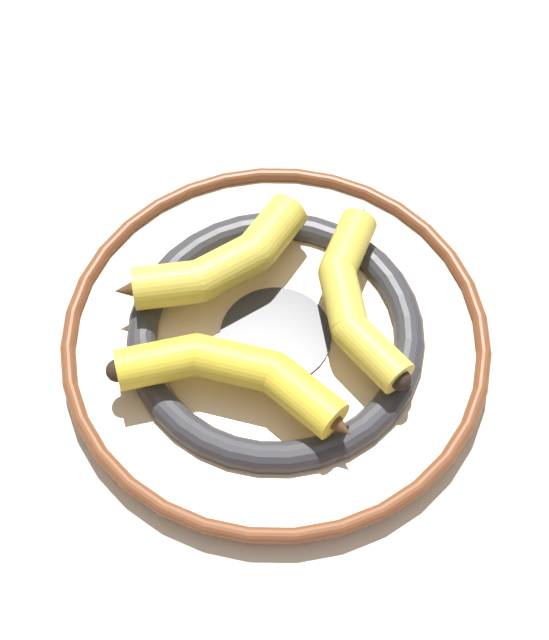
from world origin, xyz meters
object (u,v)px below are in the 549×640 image
Objects in this scene: banana_b at (236,374)px; banana_c at (220,263)px; decorative_bowl at (274,332)px; banana_a at (354,296)px.

banana_c reaches higher than banana_b.
banana_b is at bearing -132.96° from decorative_bowl.
banana_c reaches higher than banana_a.
decorative_bowl is 0.08m from banana_c.
banana_a is 0.13m from banana_b.
banana_b is at bearing -61.06° from banana_a.
banana_b is at bearing -114.02° from banana_c.
banana_a is (0.07, -0.00, 0.03)m from decorative_bowl.
banana_c is (0.01, 0.11, 0.00)m from banana_b.
decorative_bowl is 2.04× the size of banana_c.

